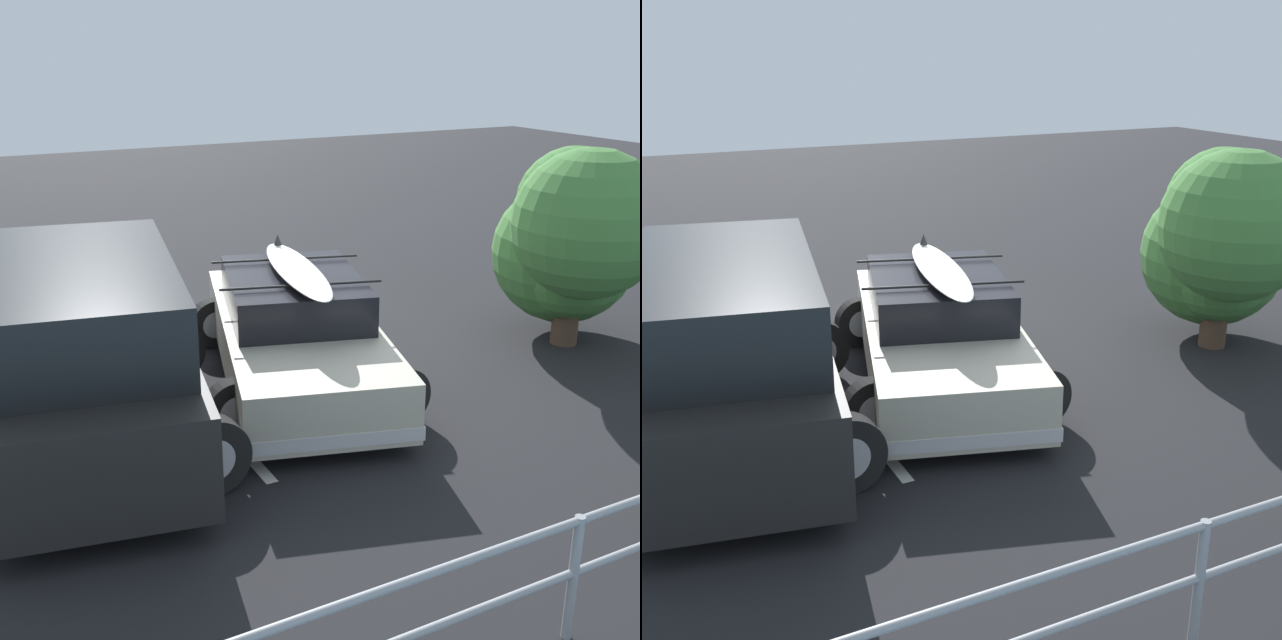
% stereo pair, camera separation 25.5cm
% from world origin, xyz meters
% --- Properties ---
extents(ground_plane, '(44.00, 44.00, 0.02)m').
position_xyz_m(ground_plane, '(0.00, 0.00, -0.01)').
color(ground_plane, black).
rests_on(ground_plane, ground).
extents(parking_stripe, '(0.12, 4.02, 0.00)m').
position_xyz_m(parking_stripe, '(1.76, 0.48, 0.00)').
color(parking_stripe, silver).
rests_on(parking_stripe, ground).
extents(sedan_car, '(3.08, 4.66, 1.55)m').
position_xyz_m(sedan_car, '(0.52, 0.45, 0.61)').
color(sedan_car, '#B7B29E').
rests_on(sedan_car, ground).
extents(suv_car, '(3.08, 4.74, 1.88)m').
position_xyz_m(suv_car, '(2.98, 0.89, 0.96)').
color(suv_car, black).
rests_on(suv_car, ground).
extents(railing_fence, '(11.02, 0.09, 0.95)m').
position_xyz_m(railing_fence, '(0.83, 5.25, 0.66)').
color(railing_fence, gray).
rests_on(railing_fence, ground).
extents(bush_near_left, '(2.46, 2.80, 2.67)m').
position_xyz_m(bush_near_left, '(-3.24, 0.99, 1.46)').
color(bush_near_left, '#4C3828').
rests_on(bush_near_left, ground).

